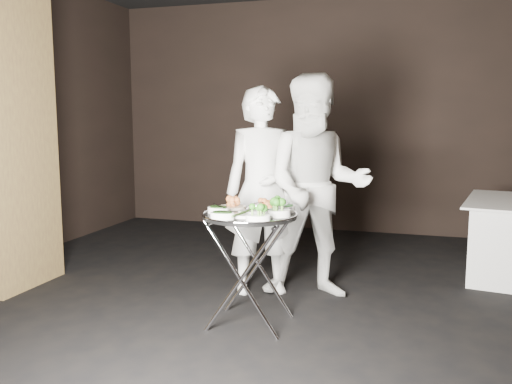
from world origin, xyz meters
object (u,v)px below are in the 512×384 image
(waiter_left, at_px, (263,191))
(waiter_right, at_px, (317,187))
(tray_stand, at_px, (250,264))
(serving_tray, at_px, (250,215))

(waiter_left, xyz_separation_m, waiter_right, (0.46, 0.02, 0.05))
(tray_stand, relative_size, serving_tray, 1.18)
(tray_stand, xyz_separation_m, waiter_right, (0.33, 0.77, 0.47))
(serving_tray, height_order, waiter_right, waiter_right)
(waiter_right, bearing_deg, serving_tray, -124.80)
(tray_stand, height_order, waiter_left, waiter_left)
(tray_stand, distance_m, waiter_right, 0.96)
(waiter_left, height_order, waiter_right, waiter_right)
(tray_stand, xyz_separation_m, serving_tray, (-0.00, -0.00, 0.36))
(serving_tray, distance_m, waiter_left, 0.76)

